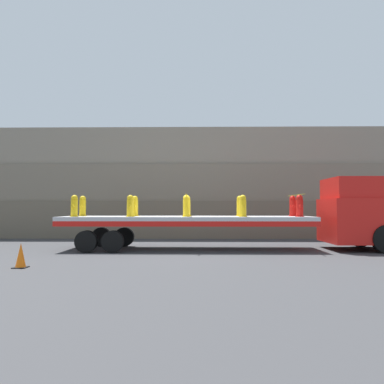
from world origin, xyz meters
TOP-DOWN VIEW (x-y plane):
  - ground_plane at (0.00, 0.00)m, footprint 120.00×120.00m
  - rock_cliff at (0.00, 6.81)m, footprint 60.00×3.30m
  - truck_cab at (7.11, 0.00)m, footprint 2.74×2.60m
  - flatbed_trailer at (-0.55, 0.00)m, footprint 10.15×2.55m
  - fire_hydrant_yellow_near_0 at (-4.48, -0.54)m, footprint 0.34×0.53m
  - fire_hydrant_yellow_far_0 at (-4.48, 0.54)m, footprint 0.34×0.53m
  - fire_hydrant_yellow_near_1 at (-2.24, -0.54)m, footprint 0.34×0.53m
  - fire_hydrant_yellow_far_1 at (-2.24, 0.54)m, footprint 0.34×0.53m
  - fire_hydrant_yellow_near_2 at (0.00, -0.54)m, footprint 0.34×0.53m
  - fire_hydrant_yellow_far_2 at (0.00, 0.54)m, footprint 0.34×0.53m
  - fire_hydrant_yellow_near_3 at (2.24, -0.54)m, footprint 0.34×0.53m
  - fire_hydrant_yellow_far_3 at (2.24, 0.54)m, footprint 0.34×0.53m
  - fire_hydrant_red_near_4 at (4.48, -0.54)m, footprint 0.34×0.53m
  - fire_hydrant_red_far_4 at (4.48, 0.54)m, footprint 0.34×0.53m
  - cargo_strap_rear at (0.00, 0.00)m, footprint 0.05×2.64m
  - cargo_strap_middle at (4.48, 0.00)m, footprint 0.05×2.64m
  - traffic_cone at (-4.59, -4.75)m, footprint 0.37×0.37m

SIDE VIEW (x-z plane):
  - ground_plane at x=0.00m, z-range 0.00..0.00m
  - traffic_cone at x=-4.59m, z-range -0.01..0.70m
  - flatbed_trailer at x=-0.55m, z-range 0.44..1.80m
  - truck_cab at x=7.11m, z-range 0.00..2.92m
  - fire_hydrant_yellow_near_0 at x=-4.48m, z-range 1.34..2.21m
  - fire_hydrant_yellow_far_0 at x=-4.48m, z-range 1.34..2.21m
  - fire_hydrant_yellow_near_1 at x=-2.24m, z-range 1.34..2.21m
  - fire_hydrant_yellow_far_1 at x=-2.24m, z-range 1.34..2.21m
  - fire_hydrant_yellow_near_2 at x=0.00m, z-range 1.34..2.21m
  - fire_hydrant_yellow_far_2 at x=0.00m, z-range 1.34..2.21m
  - fire_hydrant_yellow_near_3 at x=2.24m, z-range 1.34..2.21m
  - fire_hydrant_yellow_far_3 at x=2.24m, z-range 1.34..2.21m
  - fire_hydrant_red_near_4 at x=4.48m, z-range 1.34..2.21m
  - fire_hydrant_red_far_4 at x=4.48m, z-range 1.34..2.21m
  - cargo_strap_rear at x=0.00m, z-range 2.22..2.23m
  - cargo_strap_middle at x=4.48m, z-range 2.22..2.23m
  - rock_cliff at x=0.00m, z-range 0.00..6.25m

